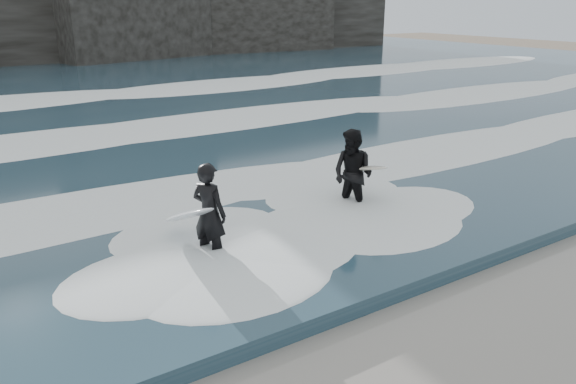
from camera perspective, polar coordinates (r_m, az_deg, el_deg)
sea at (r=32.67m, az=-22.91°, el=9.42°), size 90.00×52.00×0.30m
foam_near at (r=13.90m, az=-6.35°, el=0.64°), size 60.00×3.20×0.20m
foam_mid at (r=20.18m, az=-15.58°, el=5.90°), size 60.00×4.00×0.24m
foam_far at (r=28.74m, az=-21.38°, el=9.09°), size 60.00×4.80×0.30m
surfer_left at (r=10.49m, az=-8.41°, el=-2.22°), size 1.14×2.17×1.96m
surfer_right at (r=12.73m, az=6.71°, el=1.85°), size 1.55×2.07×2.04m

